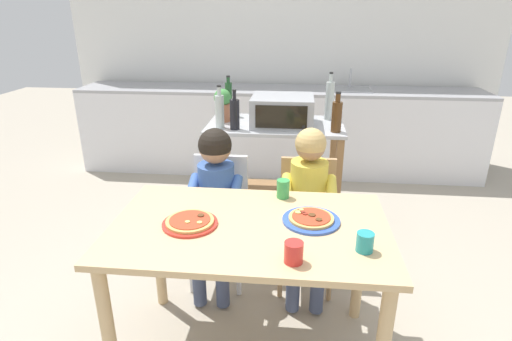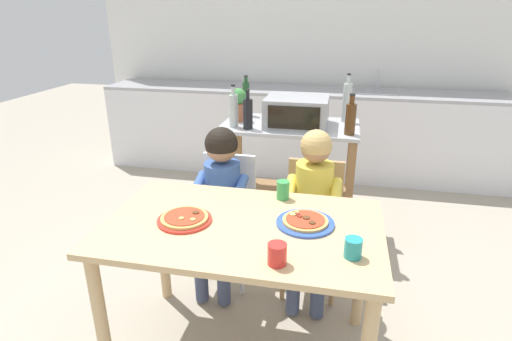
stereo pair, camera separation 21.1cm
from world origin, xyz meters
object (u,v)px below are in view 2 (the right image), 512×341
object	(u,v)px
child_in_blue_striped_shirt	(220,190)
drinking_cup_red	(277,254)
pizza_plate_red_rimmed	(185,219)
pizza_plate_blue_rimmed	(305,222)
toaster_oven	(297,111)
bottle_tall_green_wine	(248,113)
bottle_brown_beer	(234,110)
potted_herb_plant	(238,103)
dining_chair_right	(313,217)
drinking_cup_teal	(353,248)
bottle_clear_vinegar	(351,118)
child_in_yellow_shirt	(313,199)
dining_chair_left	(226,209)
kitchen_island_cart	(289,162)
bottle_dark_olive_oil	(347,102)
drinking_cup_green	(283,190)
dining_table	(243,245)
bottle_slim_sauce	(246,98)

from	to	relation	value
child_in_blue_striped_shirt	drinking_cup_red	size ratio (longest dim) A/B	11.68
pizza_plate_red_rimmed	pizza_plate_blue_rimmed	distance (m)	0.56
toaster_oven	bottle_tall_green_wine	xyz separation A→B (m)	(-0.33, -0.16, 0.01)
drinking_cup_red	bottle_brown_beer	bearing A→B (deg)	111.04
toaster_oven	potted_herb_plant	distance (m)	0.45
dining_chair_right	drinking_cup_teal	bearing A→B (deg)	-75.72
bottle_clear_vinegar	bottle_brown_beer	bearing A→B (deg)	178.49
bottle_clear_vinegar	dining_chair_right	bearing A→B (deg)	-111.29
bottle_brown_beer	potted_herb_plant	world-z (taller)	bottle_brown_beer
pizza_plate_red_rimmed	pizza_plate_blue_rimmed	size ratio (longest dim) A/B	0.95
child_in_yellow_shirt	drinking_cup_red	size ratio (longest dim) A/B	11.87
bottle_brown_beer	pizza_plate_red_rimmed	xyz separation A→B (m)	(0.08, -1.19, -0.24)
pizza_plate_red_rimmed	drinking_cup_red	distance (m)	0.54
bottle_brown_beer	drinking_cup_teal	bearing A→B (deg)	-57.68
dining_chair_left	drinking_cup_teal	xyz separation A→B (m)	(0.77, -0.82, 0.32)
pizza_plate_red_rimmed	kitchen_island_cart	bearing A→B (deg)	76.86
kitchen_island_cart	bottle_dark_olive_oil	xyz separation A→B (m)	(0.40, 0.17, 0.45)
toaster_oven	drinking_cup_green	xyz separation A→B (m)	(0.05, -0.98, -0.18)
toaster_oven	child_in_blue_striped_shirt	size ratio (longest dim) A/B	0.44
toaster_oven	drinking_cup_red	xyz separation A→B (m)	(0.12, -1.57, -0.19)
drinking_cup_teal	dining_chair_left	bearing A→B (deg)	132.89
dining_chair_left	dining_chair_right	distance (m)	0.55
drinking_cup_teal	pizza_plate_blue_rimmed	bearing A→B (deg)	132.73
bottle_clear_vinegar	dining_table	xyz separation A→B (m)	(-0.47, -1.14, -0.36)
dining_chair_left	drinking_cup_red	world-z (taller)	drinking_cup_red
pizza_plate_red_rimmed	dining_chair_right	bearing A→B (deg)	51.16
bottle_slim_sauce	potted_herb_plant	distance (m)	0.19
child_in_blue_striped_shirt	bottle_dark_olive_oil	bearing A→B (deg)	52.97
pizza_plate_blue_rimmed	toaster_oven	bearing A→B (deg)	98.81
bottle_brown_beer	dining_table	xyz separation A→B (m)	(0.35, -1.16, -0.37)
toaster_oven	dining_chair_left	size ratio (longest dim) A/B	0.55
dining_chair_right	child_in_yellow_shirt	distance (m)	0.22
pizza_plate_red_rimmed	child_in_blue_striped_shirt	bearing A→B (deg)	90.03
pizza_plate_blue_rimmed	child_in_blue_striped_shirt	bearing A→B (deg)	139.33
kitchen_island_cart	child_in_yellow_shirt	xyz separation A→B (m)	(0.24, -0.78, 0.07)
child_in_blue_striped_shirt	drinking_cup_green	size ratio (longest dim) A/B	10.35
child_in_yellow_shirt	pizza_plate_blue_rimmed	xyz separation A→B (m)	(-0.00, -0.48, 0.11)
potted_herb_plant	child_in_yellow_shirt	world-z (taller)	potted_herb_plant
toaster_oven	dining_chair_left	world-z (taller)	toaster_oven
toaster_oven	dining_chair_left	distance (m)	0.89
bottle_tall_green_wine	drinking_cup_green	bearing A→B (deg)	-65.43
bottle_brown_beer	drinking_cup_red	xyz separation A→B (m)	(0.55, -1.44, -0.21)
bottle_slim_sauce	pizza_plate_blue_rimmed	distance (m)	1.63
bottle_dark_olive_oil	child_in_blue_striped_shirt	world-z (taller)	bottle_dark_olive_oil
dining_chair_left	drinking_cup_green	xyz separation A→B (m)	(0.41, -0.35, 0.32)
toaster_oven	bottle_clear_vinegar	distance (m)	0.41
dining_chair_left	child_in_blue_striped_shirt	xyz separation A→B (m)	(0.00, -0.12, 0.19)
bottle_tall_green_wine	bottle_clear_vinegar	distance (m)	0.71
drinking_cup_red	bottle_dark_olive_oil	bearing A→B (deg)	82.42
bottle_clear_vinegar	pizza_plate_red_rimmed	xyz separation A→B (m)	(-0.74, -1.17, -0.23)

